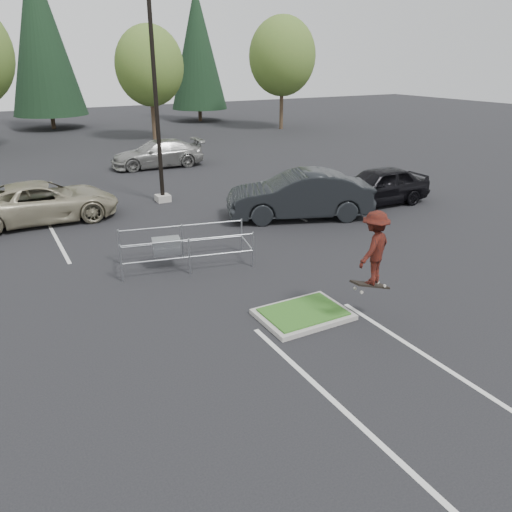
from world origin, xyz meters
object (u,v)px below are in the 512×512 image
conif_b (40,34)px  cart_corral (171,245)px  decid_c (150,68)px  skateboarder (374,249)px  light_pole (156,95)px  decid_d (282,59)px  conif_c (197,48)px  car_l_tan (44,202)px  car_r_black (378,186)px  car_r_charc (299,195)px  car_far_silver (158,154)px

conif_b → cart_corral: (-1.76, -35.88, -7.14)m
decid_c → skateboarder: bearing=-98.8°
light_pole → conif_b: bearing=91.0°
decid_d → skateboarder: size_ratio=4.66×
conif_c → car_l_tan: bearing=-123.5°
light_pole → car_r_black: size_ratio=2.10×
light_pole → conif_b: (-0.50, 28.50, 3.29)m
decid_c → car_l_tan: decid_c is taller
car_r_charc → car_r_black: car_r_charc is taller
car_r_charc → conif_c: bearing=-175.0°
decid_c → car_l_tan: size_ratio=1.49×
conif_b → conif_c: size_ratio=1.16×
light_pole → car_far_silver: size_ratio=1.89×
conif_b → car_l_tan: bearing=-98.8°
decid_c → car_r_black: 23.40m
car_r_black → light_pole: bearing=-119.6°
conif_c → skateboarder: size_ratio=6.17×
car_l_tan → car_far_silver: (7.31, 7.95, -0.00)m
cart_corral → skateboarder: 6.47m
decid_d → car_l_tan: decid_d is taller
conif_c → decid_d: bearing=-66.5°
decid_c → conif_c: (8.01, 9.67, 1.59)m
car_far_silver → car_l_tan: bearing=-38.8°
cart_corral → conif_c: bearing=78.3°
decid_c → car_far_silver: bearing=-107.0°
car_far_silver → car_r_black: bearing=28.7°
light_pole → cart_corral: bearing=-107.0°
decid_d → car_r_black: size_ratio=1.96×
cart_corral → conif_b: bearing=99.8°
conif_c → car_r_charc: size_ratio=2.19×
car_r_charc → car_far_silver: bearing=-151.0°
skateboarder → decid_c: bearing=-122.7°
cart_corral → skateboarder: skateboarder is taller
car_r_charc → car_r_black: (4.08, 0.00, -0.12)m
decid_c → skateboarder: 31.38m
light_pole → car_far_silver: (2.31, 7.45, -3.78)m
conif_b → light_pole: bearing=-89.0°
skateboarder → car_r_charc: (3.30, 8.00, -1.00)m
car_l_tan → car_r_charc: bearing=-114.3°
decid_d → car_far_silver: decid_d is taller
cart_corral → car_far_silver: car_far_silver is taller
light_pole → car_l_tan: (-5.00, -0.50, -3.78)m
light_pole → decid_d: (17.49, 18.33, 1.35)m
cart_corral → car_far_silver: 15.52m
car_far_silver → conif_b: bearing=-168.6°
light_pole → decid_c: size_ratio=1.21×
decid_c → conif_c: conif_c is taller
skateboarder → car_l_tan: (-5.70, 12.50, -1.16)m
light_pole → conif_b: 28.69m
decid_c → conif_b: 12.51m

